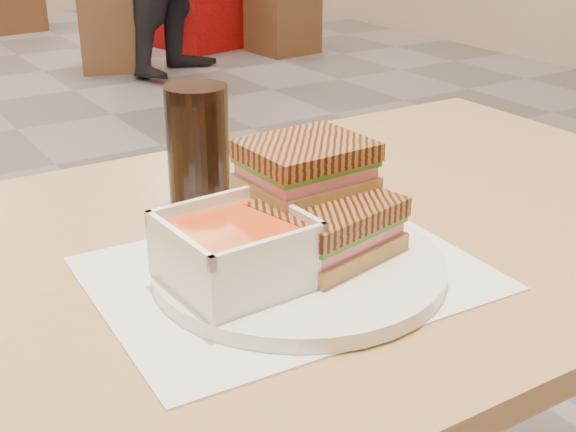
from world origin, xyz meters
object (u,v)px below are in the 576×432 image
bg_chair_1l (114,31)px  plate (299,266)px  main_table (285,321)px  panini_lower (328,227)px  bg_chair_2r (12,1)px  cola_glass (198,152)px  soup_bowl (236,253)px  bg_chair_1r (283,20)px

bg_chair_1l → plate: bearing=-108.2°
main_table → bg_chair_1l: size_ratio=2.20×
panini_lower → bg_chair_1l: size_ratio=0.27×
bg_chair_1l → bg_chair_2r: bearing=95.5°
plate → cola_glass: bearing=93.0°
plate → main_table: bearing=65.6°
plate → soup_bowl: (-0.07, -0.00, 0.04)m
panini_lower → bg_chair_2r: size_ratio=0.32×
main_table → cola_glass: 0.23m
main_table → panini_lower: size_ratio=8.07×
main_table → bg_chair_1r: (2.60, 4.08, -0.41)m
main_table → bg_chair_1r: main_table is taller
plate → panini_lower: size_ratio=1.98×
bg_chair_1r → main_table: bearing=-122.5°
main_table → soup_bowl: size_ratio=9.38×
plate → bg_chair_1r: plate is taller
soup_bowl → bg_chair_1r: soup_bowl is taller
panini_lower → bg_chair_2r: bearing=78.9°
plate → panini_lower: panini_lower is taller
plate → soup_bowl: size_ratio=2.30×
bg_chair_1l → bg_chair_2r: 1.86m
bg_chair_1l → bg_chair_1r: (1.22, -0.15, -0.01)m
bg_chair_1l → bg_chair_2r: (-0.18, 1.86, -0.01)m
soup_bowl → bg_chair_2r: 6.34m
panini_lower → bg_chair_1r: bearing=58.0°
main_table → soup_bowl: 0.22m
bg_chair_2r → plate: bearing=-101.4°
soup_bowl → cola_glass: (0.06, 0.20, 0.03)m
panini_lower → bg_chair_1r: (2.61, 4.17, -0.57)m
panini_lower → cola_glass: bearing=102.2°
soup_bowl → main_table: bearing=39.3°
bg_chair_1r → panini_lower: bearing=-122.0°
soup_bowl → panini_lower: 0.11m
cola_glass → bg_chair_1l: cola_glass is taller
soup_bowl → bg_chair_1l: bearing=70.9°
plate → bg_chair_2r: size_ratio=0.63×
panini_lower → bg_chair_1l: bearing=72.2°
cola_glass → bg_chair_2r: 6.14m
main_table → panini_lower: bearing=-94.9°
soup_bowl → bg_chair_1r: (2.71, 4.17, -0.57)m
main_table → bg_chair_1r: size_ratio=2.63×
soup_bowl → bg_chair_2r: bearing=78.0°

